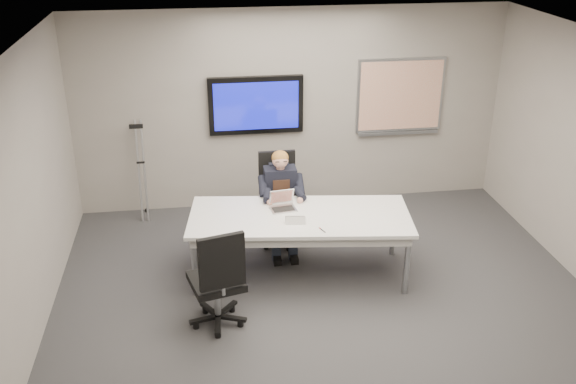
{
  "coord_description": "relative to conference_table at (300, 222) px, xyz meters",
  "views": [
    {
      "loc": [
        -1.29,
        -5.51,
        4.05
      ],
      "look_at": [
        -0.34,
        1.0,
        1.06
      ],
      "focal_mm": 40.0,
      "sensor_mm": 36.0,
      "label": 1
    }
  ],
  "objects": [
    {
      "name": "pen",
      "position": [
        0.18,
        -0.41,
        0.09
      ],
      "size": [
        0.05,
        0.12,
        0.01
      ],
      "primitive_type": "cylinder",
      "rotation": [
        0.0,
        1.57,
        1.92
      ],
      "color": "black",
      "rests_on": "conference_table"
    },
    {
      "name": "conference_table",
      "position": [
        0.0,
        0.0,
        0.0
      ],
      "size": [
        2.63,
        1.36,
        0.78
      ],
      "rotation": [
        0.0,
        0.0,
        -0.13
      ],
      "color": "white",
      "rests_on": "ground"
    },
    {
      "name": "whiteboard",
      "position": [
        1.76,
        2.01,
        0.84
      ],
      "size": [
        1.25,
        0.08,
        1.1
      ],
      "color": "#999DA1",
      "rests_on": "wall_back"
    },
    {
      "name": "ceiling",
      "position": [
        0.21,
        -0.96,
        2.11
      ],
      "size": [
        6.0,
        6.0,
        0.02
      ],
      "primitive_type": "cube",
      "color": "silver",
      "rests_on": "wall_back"
    },
    {
      "name": "office_chair_near",
      "position": [
        -0.99,
        -0.89,
        -0.33
      ],
      "size": [
        0.67,
        0.67,
        1.16
      ],
      "rotation": [
        0.0,
        0.0,
        3.39
      ],
      "color": "black",
      "rests_on": "ground"
    },
    {
      "name": "wall_left",
      "position": [
        -2.79,
        -0.96,
        0.71
      ],
      "size": [
        0.02,
        6.0,
        2.8
      ],
      "primitive_type": "cube",
      "color": "gray",
      "rests_on": "ground"
    },
    {
      "name": "laptop",
      "position": [
        -0.17,
        0.22,
        0.14
      ],
      "size": [
        0.32,
        0.31,
        0.21
      ],
      "rotation": [
        0.0,
        0.0,
        0.14
      ],
      "color": "silver",
      "rests_on": "conference_table"
    },
    {
      "name": "floor",
      "position": [
        0.21,
        -0.96,
        -0.69
      ],
      "size": [
        6.0,
        6.0,
        0.02
      ],
      "primitive_type": "cube",
      "color": "#363639",
      "rests_on": "ground"
    },
    {
      "name": "seated_person",
      "position": [
        -0.12,
        0.6,
        -0.17
      ],
      "size": [
        0.4,
        0.68,
        1.29
      ],
      "rotation": [
        0.0,
        0.0,
        0.0
      ],
      "color": "#202736",
      "rests_on": "office_chair_far"
    },
    {
      "name": "office_chair_far",
      "position": [
        -0.13,
        0.85,
        -0.32
      ],
      "size": [
        0.57,
        0.57,
        1.17
      ],
      "rotation": [
        0.0,
        0.0,
        0.01
      ],
      "color": "black",
      "rests_on": "ground"
    },
    {
      "name": "name_tent",
      "position": [
        -0.08,
        -0.19,
        0.13
      ],
      "size": [
        0.23,
        0.09,
        0.09
      ],
      "primitive_type": null,
      "rotation": [
        0.0,
        0.0,
        -0.14
      ],
      "color": "silver",
      "rests_on": "conference_table"
    },
    {
      "name": "wall_back",
      "position": [
        0.21,
        2.04,
        0.71
      ],
      "size": [
        6.0,
        0.02,
        2.8
      ],
      "primitive_type": "cube",
      "color": "gray",
      "rests_on": "ground"
    },
    {
      "name": "crutch",
      "position": [
        -1.89,
        1.81,
        0.03
      ],
      "size": [
        0.21,
        0.68,
        1.49
      ],
      "primitive_type": null,
      "rotation": [
        -0.21,
        0.0,
        0.02
      ],
      "color": "#B3B6BC",
      "rests_on": "ground"
    },
    {
      "name": "tv_display",
      "position": [
        -0.29,
        1.98,
        0.81
      ],
      "size": [
        1.3,
        0.09,
        0.8
      ],
      "color": "black",
      "rests_on": "wall_back"
    }
  ]
}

